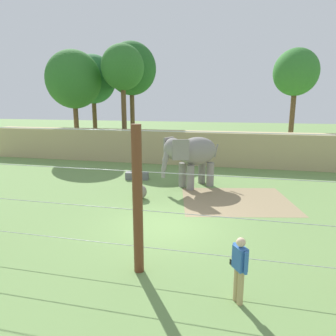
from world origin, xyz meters
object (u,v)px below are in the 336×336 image
at_px(zookeeper, 240,267).
at_px(elephant, 193,154).
at_px(enrichment_ball, 140,192).
at_px(feed_trough, 137,176).

bearing_deg(zookeeper, elephant, 104.97).
xyz_separation_m(enrichment_ball, feed_trough, (-1.36, 3.62, -0.14)).
distance_m(elephant, enrichment_ball, 3.80).
bearing_deg(feed_trough, elephant, -14.50).
bearing_deg(feed_trough, enrichment_ball, -69.33).
bearing_deg(feed_trough, zookeeper, -59.94).
relative_size(zookeeper, feed_trough, 1.14).
bearing_deg(elephant, feed_trough, 165.50).
relative_size(elephant, feed_trough, 2.20).
relative_size(enrichment_ball, feed_trough, 0.49).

